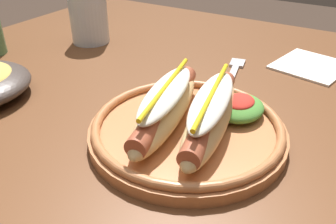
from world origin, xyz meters
TOP-DOWN VIEW (x-y plane):
  - dining_table at (0.00, 0.00)m, footprint 1.18×0.89m
  - hot_dog_plate at (0.02, -0.18)m, footprint 0.26×0.26m
  - fork at (0.25, -0.15)m, footprint 0.12×0.04m
  - water_cup at (0.24, 0.19)m, footprint 0.08×0.08m
  - napkin at (0.35, -0.27)m, footprint 0.15×0.14m

SIDE VIEW (x-z plane):
  - dining_table at x=0.00m, z-range 0.27..1.01m
  - napkin at x=0.35m, z-range 0.74..0.74m
  - fork at x=0.25m, z-range 0.74..0.74m
  - hot_dog_plate at x=0.02m, z-range 0.73..0.80m
  - water_cup at x=0.24m, z-range 0.74..0.85m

